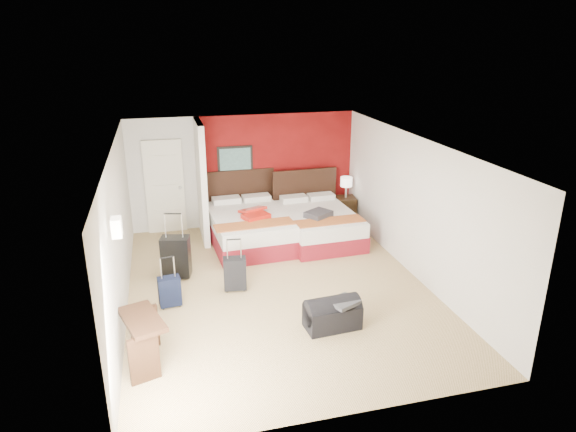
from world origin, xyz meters
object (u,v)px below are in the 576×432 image
object	(u,v)px
bed_left	(249,229)
desk	(144,341)
suitcase_charcoal	(235,275)
table_lamp	(346,187)
suitcase_navy	(170,293)
red_suitcase_open	(254,213)
bed_right	(318,226)
nightstand	(345,210)
duffel_bag	(332,315)
suitcase_black	(176,258)

from	to	relation	value
bed_left	desk	xyz separation A→B (m)	(-2.06, -3.74, 0.03)
suitcase_charcoal	table_lamp	bearing A→B (deg)	48.92
table_lamp	suitcase_navy	bearing A→B (deg)	-144.11
red_suitcase_open	desk	world-z (taller)	red_suitcase_open
table_lamp	bed_right	bearing A→B (deg)	-137.94
red_suitcase_open	table_lamp	xyz separation A→B (m)	(2.28, 0.80, 0.15)
bed_left	nightstand	xyz separation A→B (m)	(2.38, 0.70, -0.02)
red_suitcase_open	suitcase_navy	size ratio (longest dim) A/B	1.49
bed_right	duffel_bag	bearing A→B (deg)	-106.62
table_lamp	suitcase_black	bearing A→B (deg)	-154.05
suitcase_charcoal	bed_right	bearing A→B (deg)	48.76
suitcase_black	suitcase_charcoal	bearing A→B (deg)	-24.94
bed_left	suitcase_navy	distance (m)	2.82
suitcase_charcoal	duffel_bag	xyz separation A→B (m)	(1.22, -1.54, -0.08)
red_suitcase_open	duffel_bag	xyz separation A→B (m)	(0.52, -3.40, -0.49)
bed_left	duffel_bag	bearing A→B (deg)	-83.27
nightstand	suitcase_charcoal	world-z (taller)	nightstand
suitcase_charcoal	desk	xyz separation A→B (m)	(-1.47, -1.78, 0.07)
suitcase_black	suitcase_navy	xyz separation A→B (m)	(-0.16, -1.04, -0.13)
bed_right	suitcase_charcoal	world-z (taller)	bed_right
bed_right	red_suitcase_open	bearing A→B (deg)	176.18
suitcase_navy	duffel_bag	xyz separation A→B (m)	(2.31, -1.24, -0.03)
suitcase_navy	red_suitcase_open	bearing A→B (deg)	42.87
bed_left	table_lamp	xyz separation A→B (m)	(2.38, 0.70, 0.52)
desk	duffel_bag	bearing A→B (deg)	-12.56
suitcase_charcoal	duffel_bag	size ratio (longest dim) A/B	0.70
nightstand	suitcase_black	size ratio (longest dim) A/B	0.83
bed_left	duffel_bag	distance (m)	3.55
suitcase_charcoal	suitcase_black	bearing A→B (deg)	148.68
suitcase_black	bed_left	bearing A→B (deg)	51.87
suitcase_charcoal	suitcase_navy	xyz separation A→B (m)	(-1.10, -0.29, -0.04)
nightstand	desk	bearing A→B (deg)	-128.38
bed_right	suitcase_navy	distance (m)	3.81
desk	bed_right	bearing A→B (deg)	27.92
table_lamp	suitcase_charcoal	size ratio (longest dim) A/B	0.85
suitcase_charcoal	nightstand	bearing A→B (deg)	48.92
bed_right	duffel_bag	distance (m)	3.47
nightstand	suitcase_black	xyz separation A→B (m)	(-3.92, -1.91, 0.06)
red_suitcase_open	table_lamp	size ratio (longest dim) A/B	1.50
table_lamp	duffel_bag	size ratio (longest dim) A/B	0.59
bed_left	nightstand	distance (m)	2.48
suitcase_navy	duffel_bag	size ratio (longest dim) A/B	0.59
bed_right	table_lamp	distance (m)	1.35
nightstand	bed_left	bearing A→B (deg)	-157.03
nightstand	desk	size ratio (longest dim) A/B	0.72
bed_left	red_suitcase_open	size ratio (longest dim) A/B	3.04
bed_right	desk	bearing A→B (deg)	-136.87
bed_right	suitcase_navy	bearing A→B (deg)	-148.61
table_lamp	suitcase_black	size ratio (longest dim) A/B	0.64
bed_right	suitcase_navy	world-z (taller)	bed_right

